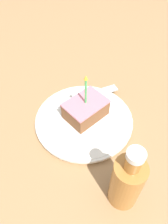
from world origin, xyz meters
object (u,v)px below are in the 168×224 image
plate (84,120)px  bottle (127,182)px  cake_slice (86,109)px  fork (91,95)px

plate → bottle: bearing=159.8°
plate → cake_slice: 0.04m
cake_slice → fork: 0.08m
cake_slice → bottle: (-0.21, 0.08, 0.03)m
cake_slice → plate: bearing=114.7°
fork → bottle: bearing=149.7°
cake_slice → fork: cake_slice is taller
fork → bottle: 0.30m
plate → cake_slice: cake_slice is taller
bottle → cake_slice: bearing=-22.1°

